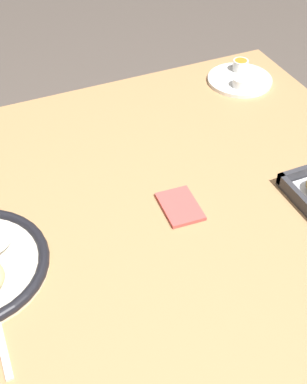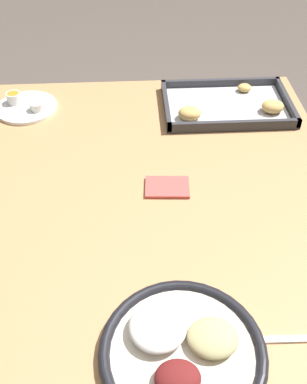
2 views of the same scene
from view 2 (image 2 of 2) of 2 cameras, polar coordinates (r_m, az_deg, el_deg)
name	(u,v)px [view 2 (image 2 of 2)]	position (r m, az deg, el deg)	size (l,w,h in m)	color
ground_plane	(150,363)	(1.62, -0.44, -20.94)	(8.00, 8.00, 0.00)	#564C44
dining_table	(149,236)	(1.08, -0.62, -5.61)	(0.92, 1.08, 0.76)	#AD7F51
dinner_plate	(182,349)	(0.77, 3.62, -19.33)	(0.28, 0.28, 0.05)	beige
fork	(286,339)	(0.82, 16.50, -17.50)	(0.20, 0.02, 0.00)	silver
saucer_plate	(26,106)	(1.34, -15.88, 10.48)	(0.17, 0.17, 0.04)	white
baking_tray	(228,106)	(1.31, 9.42, 10.76)	(0.36, 0.24, 0.04)	#333338
napkin	(167,187)	(1.03, 1.76, 0.62)	(0.10, 0.08, 0.01)	#CC4C47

